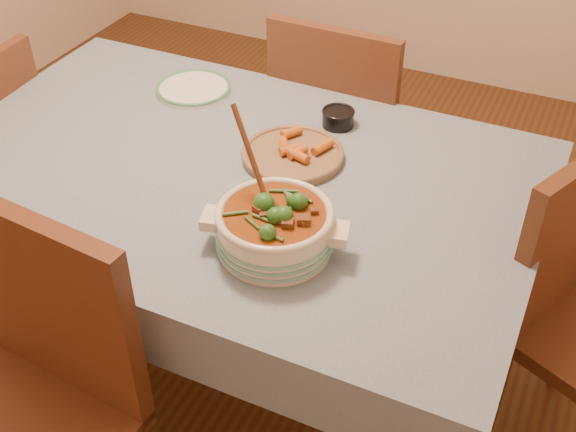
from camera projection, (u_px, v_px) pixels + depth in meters
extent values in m
plane|color=#4B2615|center=(239.00, 353.00, 2.44)|extent=(4.50, 4.50, 0.00)
cube|color=brown|center=(228.00, 178.00, 1.99)|extent=(1.60, 1.00, 0.05)
cube|color=gray|center=(227.00, 170.00, 1.97)|extent=(1.68, 1.08, 0.01)
cylinder|color=brown|center=(120.00, 152.00, 2.77)|extent=(0.07, 0.07, 0.70)
cylinder|color=brown|center=(501.00, 260.00, 2.28)|extent=(0.07, 0.07, 0.70)
cylinder|color=beige|center=(275.00, 231.00, 1.68)|extent=(0.32, 0.32, 0.11)
torus|color=beige|center=(274.00, 214.00, 1.64)|extent=(0.28, 0.28, 0.02)
cube|color=beige|center=(339.00, 234.00, 1.64)|extent=(0.06, 0.08, 0.03)
cube|color=beige|center=(212.00, 218.00, 1.69)|extent=(0.06, 0.08, 0.03)
cylinder|color=brown|center=(275.00, 216.00, 1.65)|extent=(0.24, 0.24, 0.02)
cylinder|color=white|center=(194.00, 89.00, 2.30)|extent=(0.24, 0.24, 0.02)
torus|color=#3F8A59|center=(194.00, 87.00, 2.30)|extent=(0.24, 0.24, 0.01)
cylinder|color=black|center=(338.00, 118.00, 2.13)|extent=(0.10, 0.10, 0.05)
torus|color=black|center=(338.00, 111.00, 2.12)|extent=(0.10, 0.10, 0.01)
cylinder|color=black|center=(338.00, 114.00, 2.12)|extent=(0.08, 0.08, 0.01)
cylinder|color=brown|center=(293.00, 156.00, 2.00)|extent=(0.29, 0.29, 0.02)
torus|color=brown|center=(293.00, 153.00, 1.99)|extent=(0.29, 0.29, 0.02)
cube|color=#5A2E1B|center=(351.00, 131.00, 2.64)|extent=(0.46, 0.46, 0.04)
cube|color=#5A2E1B|center=(331.00, 98.00, 2.35)|extent=(0.45, 0.05, 0.48)
cylinder|color=#5A2E1B|center=(410.00, 171.00, 2.86)|extent=(0.04, 0.04, 0.48)
cylinder|color=#5A2E1B|center=(322.00, 148.00, 2.99)|extent=(0.04, 0.04, 0.48)
cylinder|color=#5A2E1B|center=(376.00, 226.00, 2.59)|extent=(0.04, 0.04, 0.48)
cylinder|color=#5A2E1B|center=(281.00, 198.00, 2.73)|extent=(0.04, 0.04, 0.48)
cube|color=#5A2E1B|center=(52.00, 307.00, 1.57)|extent=(0.47, 0.09, 0.50)
cylinder|color=#5A2E1B|center=(33.00, 413.00, 1.95)|extent=(0.04, 0.04, 0.50)
cube|color=#5A2E1B|center=(571.00, 234.00, 1.80)|extent=(0.22, 0.43, 0.48)
cylinder|color=#5A2E1B|center=(494.00, 399.00, 2.00)|extent=(0.04, 0.04, 0.48)
cylinder|color=#5A2E1B|center=(571.00, 331.00, 2.19)|extent=(0.04, 0.04, 0.48)
cylinder|color=#5A2E1B|center=(57.00, 205.00, 2.71)|extent=(0.04, 0.04, 0.45)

